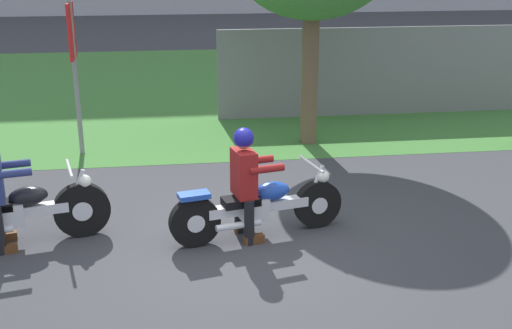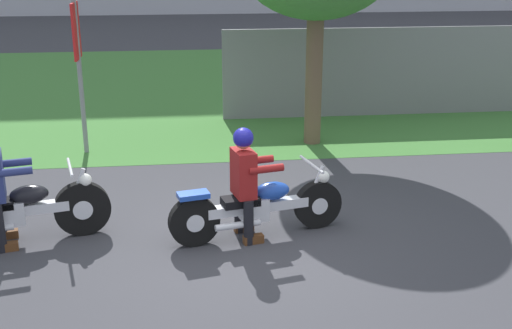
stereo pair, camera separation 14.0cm
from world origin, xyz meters
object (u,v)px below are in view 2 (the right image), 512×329
(motorcycle_lead, at_px, (259,207))
(motorcycle_follow, at_px, (15,211))
(rider_lead, at_px, (245,175))
(sign_banner, at_px, (78,51))

(motorcycle_lead, bearing_deg, motorcycle_follow, 164.82)
(motorcycle_lead, xyz_separation_m, motorcycle_follow, (-2.86, 0.12, 0.03))
(rider_lead, relative_size, motorcycle_follow, 0.63)
(motorcycle_follow, height_order, sign_banner, sign_banner)
(rider_lead, bearing_deg, motorcycle_follow, 163.93)
(rider_lead, height_order, sign_banner, sign_banner)
(motorcycle_follow, distance_m, sign_banner, 3.80)
(rider_lead, bearing_deg, motorcycle_lead, -0.88)
(rider_lead, xyz_separation_m, motorcycle_follow, (-2.69, 0.16, -0.40))
(sign_banner, bearing_deg, motorcycle_follow, -95.27)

